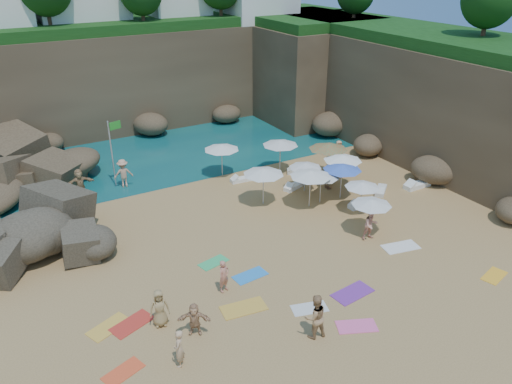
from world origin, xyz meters
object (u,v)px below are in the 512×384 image
person_stand_4 (338,152)px  lounger_0 (242,179)px  parasol_1 (280,143)px  person_stand_5 (80,183)px  parasol_0 (221,147)px  person_stand_6 (179,349)px  person_stand_1 (315,317)px  rock_outcrop (23,254)px  flag_pole (113,145)px  person_stand_3 (328,176)px  parasol_2 (305,165)px  person_stand_2 (123,173)px

person_stand_4 → lounger_0: bearing=-167.8°
parasol_1 → person_stand_5: bearing=167.4°
parasol_0 → person_stand_6: (-9.12, -14.83, -1.28)m
parasol_1 → person_stand_1: (-7.69, -14.67, -1.16)m
rock_outcrop → person_stand_1: person_stand_1 is taller
person_stand_1 → person_stand_4: person_stand_1 is taller
flag_pole → person_stand_5: flag_pole is taller
flag_pole → person_stand_6: 17.13m
person_stand_5 → person_stand_3: bearing=-26.8°
person_stand_4 → parasol_1: bearing=-172.4°
person_stand_1 → person_stand_5: bearing=-65.8°
parasol_0 → person_stand_4: bearing=-14.2°
person_stand_1 → parasol_2: bearing=-115.5°
parasol_2 → lounger_0: parasol_2 is taller
rock_outcrop → person_stand_4: (21.50, 1.70, 0.83)m
rock_outcrop → parasol_2: bearing=-3.6°
person_stand_5 → person_stand_4: bearing=-12.7°
parasol_2 → person_stand_6: parasol_2 is taller
rock_outcrop → parasol_2: parasol_2 is taller
person_stand_6 → person_stand_4: bearing=156.6°
parasol_1 → person_stand_1: 16.61m
lounger_0 → person_stand_1: person_stand_1 is taller
parasol_2 → person_stand_4: size_ratio=1.23×
person_stand_1 → person_stand_5: person_stand_1 is taller
rock_outcrop → person_stand_5: (4.09, 5.30, 0.92)m
person_stand_1 → person_stand_3: bearing=-121.7°
person_stand_2 → person_stand_5: (-2.75, -0.05, -0.03)m
person_stand_3 → parasol_1: bearing=21.0°
parasol_0 → person_stand_6: size_ratio=1.51×
rock_outcrop → person_stand_1: size_ratio=3.58×
person_stand_1 → person_stand_3: 13.94m
parasol_2 → person_stand_5: size_ratio=1.12×
lounger_0 → rock_outcrop: bearing=-167.1°
lounger_0 → person_stand_1: 15.29m
person_stand_5 → parasol_2: bearing=-27.8°
parasol_0 → person_stand_1: 16.56m
parasol_0 → parasol_1: size_ratio=0.97×
rock_outcrop → person_stand_1: 15.40m
person_stand_5 → person_stand_6: size_ratio=1.17×
flag_pole → parasol_0: size_ratio=1.85×
person_stand_3 → person_stand_4: (3.37, 3.20, -0.03)m
flag_pole → person_stand_5: (-2.44, -0.51, -1.90)m
lounger_0 → person_stand_5: size_ratio=0.87×
parasol_0 → person_stand_5: size_ratio=1.30×
person_stand_2 → person_stand_4: person_stand_2 is taller
flag_pole → person_stand_1: size_ratio=2.28×
flag_pole → lounger_0: size_ratio=2.77×
person_stand_5 → person_stand_1: bearing=-74.5°
flag_pole → person_stand_5: 3.13m
rock_outcrop → person_stand_6: bearing=-69.8°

